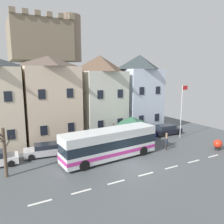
% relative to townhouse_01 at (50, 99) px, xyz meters
% --- Properties ---
extents(ground_plane, '(40.00, 60.00, 0.07)m').
position_rel_townhouse_01_xyz_m(ground_plane, '(4.86, -12.48, -5.51)').
color(ground_plane, '#4B5053').
extents(townhouse_01, '(6.48, 7.02, 10.97)m').
position_rel_townhouse_01_xyz_m(townhouse_01, '(0.00, 0.00, 0.00)').
color(townhouse_01, beige).
rests_on(townhouse_01, ground_plane).
extents(townhouse_02, '(5.89, 6.34, 11.26)m').
position_rel_townhouse_01_xyz_m(townhouse_02, '(7.08, -0.34, 0.15)').
color(townhouse_02, beige).
rests_on(townhouse_02, ground_plane).
extents(townhouse_03, '(5.83, 5.47, 11.57)m').
position_rel_townhouse_01_xyz_m(townhouse_03, '(13.57, -0.77, 0.30)').
color(townhouse_03, silver).
rests_on(townhouse_03, ground_plane).
extents(hilltop_castle, '(38.46, 38.46, 20.55)m').
position_rel_townhouse_01_xyz_m(hilltop_castle, '(2.78, 19.87, 1.23)').
color(hilltop_castle, '#5F6A51').
rests_on(hilltop_castle, ground_plane).
extents(transit_bus, '(10.50, 3.29, 3.07)m').
position_rel_townhouse_01_xyz_m(transit_bus, '(3.79, -9.53, -3.93)').
color(transit_bus, silver).
rests_on(transit_bus, ground_plane).
extents(bus_shelter, '(3.60, 3.60, 3.42)m').
position_rel_townhouse_01_xyz_m(bus_shelter, '(8.63, -6.20, -2.60)').
color(bus_shelter, '#473D33').
rests_on(bus_shelter, ground_plane).
extents(parked_car_00, '(4.35, 2.11, 1.42)m').
position_rel_townhouse_01_xyz_m(parked_car_00, '(15.31, -5.37, -4.79)').
color(parked_car_00, black).
rests_on(parked_car_00, ground_plane).
extents(parked_car_02, '(4.51, 2.11, 1.42)m').
position_rel_townhouse_01_xyz_m(parked_car_02, '(10.06, -5.78, -4.79)').
color(parked_car_02, navy).
rests_on(parked_car_02, ground_plane).
extents(parked_car_03, '(4.52, 2.32, 1.31)m').
position_rel_townhouse_01_xyz_m(parked_car_03, '(-1.92, -5.50, -4.84)').
color(parked_car_03, silver).
rests_on(parked_car_03, ground_plane).
extents(pedestrian_00, '(0.30, 0.32, 1.58)m').
position_rel_townhouse_01_xyz_m(pedestrian_00, '(9.71, -7.64, -4.64)').
color(pedestrian_00, '#38332D').
rests_on(pedestrian_00, ground_plane).
extents(pedestrian_01, '(0.29, 0.29, 1.54)m').
position_rel_townhouse_01_xyz_m(pedestrian_01, '(10.76, -10.34, -4.61)').
color(pedestrian_01, '#38332D').
rests_on(pedestrian_01, ground_plane).
extents(pedestrian_02, '(0.32, 0.32, 1.58)m').
position_rel_townhouse_01_xyz_m(pedestrian_02, '(10.19, -8.55, -4.54)').
color(pedestrian_02, '#2D2D38').
rests_on(pedestrian_02, ground_plane).
extents(pedestrian_03, '(0.30, 0.30, 1.65)m').
position_rel_townhouse_01_xyz_m(pedestrian_03, '(11.66, -9.35, -4.58)').
color(pedestrian_03, '#2D2D38').
rests_on(pedestrian_03, ground_plane).
extents(public_bench, '(1.52, 0.48, 0.87)m').
position_rel_townhouse_01_xyz_m(public_bench, '(10.47, -4.59, -5.02)').
color(public_bench, '#473828').
rests_on(public_bench, ground_plane).
extents(flagpole, '(0.95, 0.10, 7.23)m').
position_rel_townhouse_01_xyz_m(flagpole, '(15.91, -7.51, -1.30)').
color(flagpole, silver).
rests_on(flagpole, ground_plane).
extents(harbour_buoy, '(0.99, 0.99, 1.24)m').
position_rel_townhouse_01_xyz_m(harbour_buoy, '(16.00, -13.18, -4.79)').
color(harbour_buoy, black).
rests_on(harbour_buoy, ground_plane).
extents(bare_tree_00, '(1.98, 1.04, 4.71)m').
position_rel_townhouse_01_xyz_m(bare_tree_00, '(-5.97, -9.00, -3.09)').
color(bare_tree_00, brown).
rests_on(bare_tree_00, ground_plane).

